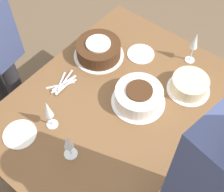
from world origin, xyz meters
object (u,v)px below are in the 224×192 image
Objects in this scene: wine_glass_near at (48,110)px; wine_glass_extra at (195,43)px; cake_back_decorated at (190,85)px; wine_glass_far at (68,143)px; cake_center_white at (139,96)px; cake_front_chocolate at (99,50)px.

wine_glass_extra is (-0.87, 0.34, 0.01)m from wine_glass_near.
wine_glass_extra is at bearing 158.82° from wine_glass_near.
cake_back_decorated is 0.77m from wine_glass_far.
wine_glass_far is (0.06, 0.20, -0.02)m from wine_glass_near.
cake_center_white is at bearing -34.95° from cake_back_decorated.
cake_center_white is at bearing 146.57° from wine_glass_near.
cake_front_chocolate is at bearing -78.09° from cake_back_decorated.
wine_glass_near is (0.41, -0.27, 0.09)m from cake_center_white.
wine_glass_far is (0.73, -0.25, 0.08)m from cake_back_decorated.
wine_glass_near is at bearing -21.18° from wine_glass_extra.
cake_front_chocolate is 0.56m from wine_glass_near.
cake_center_white reaches higher than cake_back_decorated.
cake_back_decorated is at bearing 145.05° from cake_center_white.
wine_glass_near is 0.93m from wine_glass_extra.
wine_glass_far reaches higher than cake_center_white.
cake_front_chocolate is 1.41× the size of wine_glass_extra.
wine_glass_far is at bearing 72.18° from wine_glass_near.
cake_front_chocolate is at bearing -107.94° from cake_center_white.
wine_glass_far is at bearing -19.13° from cake_back_decorated.
wine_glass_extra reaches higher than wine_glass_near.
cake_front_chocolate is 1.48× the size of wine_glass_near.
wine_glass_extra reaches higher than wine_glass_far.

